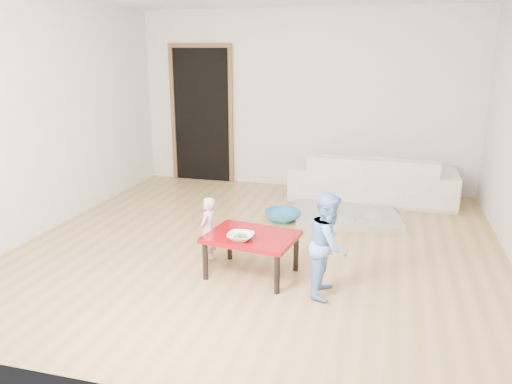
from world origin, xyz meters
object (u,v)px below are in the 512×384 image
at_px(red_table, 252,255).
at_px(child_pink, 208,231).
at_px(child_blue, 329,245).
at_px(basin, 282,215).
at_px(sofa, 372,177).
at_px(bowl, 241,237).

distance_m(red_table, child_pink, 0.52).
bearing_deg(child_blue, basin, 26.19).
bearing_deg(sofa, child_pink, 61.77).
distance_m(red_table, child_blue, 0.79).
relative_size(sofa, bowl, 9.53).
xyz_separation_m(bowl, child_blue, (0.79, -0.03, 0.02)).
bearing_deg(basin, red_table, -88.18).
xyz_separation_m(sofa, child_blue, (-0.23, -2.96, 0.12)).
height_order(red_table, child_pink, child_pink).
relative_size(sofa, basin, 5.23).
height_order(child_pink, basin, child_pink).
bearing_deg(child_blue, child_pink, 77.20).
bearing_deg(bowl, child_blue, -2.21).
height_order(bowl, child_pink, child_pink).
xyz_separation_m(red_table, basin, (-0.05, 1.57, -0.13)).
distance_m(child_pink, basin, 1.51).
bearing_deg(sofa, child_blue, 85.95).
bearing_deg(child_pink, child_blue, 79.01).
bearing_deg(red_table, sofa, 70.99).
bearing_deg(sofa, basin, 50.78).
xyz_separation_m(red_table, child_pink, (-0.48, 0.15, 0.14)).
distance_m(child_blue, basin, 1.94).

